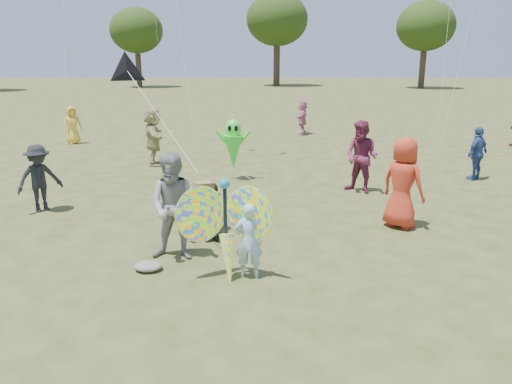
% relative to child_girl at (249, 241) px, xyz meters
% --- Properties ---
extents(ground, '(160.00, 160.00, 0.00)m').
position_rel_child_girl_xyz_m(ground, '(0.31, -0.35, -0.61)').
color(ground, '#51592B').
rests_on(ground, ground).
extents(child_girl, '(0.46, 0.32, 1.23)m').
position_rel_child_girl_xyz_m(child_girl, '(0.00, 0.00, 0.00)').
color(child_girl, '#9AC1DA').
rests_on(child_girl, ground).
extents(adult_man, '(0.99, 0.82, 1.88)m').
position_rel_child_girl_xyz_m(adult_man, '(-1.28, 0.77, 0.32)').
color(adult_man, gray).
rests_on(adult_man, ground).
extents(grey_bag, '(0.46, 0.38, 0.15)m').
position_rel_child_girl_xyz_m(grey_bag, '(-1.67, 0.24, -0.54)').
color(grey_bag, slate).
rests_on(grey_bag, ground).
extents(crowd_a, '(1.06, 1.07, 1.87)m').
position_rel_child_girl_xyz_m(crowd_a, '(3.09, 2.47, 0.32)').
color(crowd_a, red).
rests_on(crowd_a, ground).
extents(crowd_b, '(1.12, 1.08, 1.54)m').
position_rel_child_girl_xyz_m(crowd_b, '(-4.80, 3.51, 0.15)').
color(crowd_b, black).
rests_on(crowd_b, ground).
extents(crowd_c, '(0.93, 0.84, 1.52)m').
position_rel_child_girl_xyz_m(crowd_c, '(6.39, 6.64, 0.14)').
color(crowd_c, '#324B8A').
rests_on(crowd_c, ground).
extents(crowd_d, '(0.90, 1.81, 1.86)m').
position_rel_child_girl_xyz_m(crowd_d, '(-3.24, 8.57, 0.32)').
color(crowd_d, tan).
rests_on(crowd_d, ground).
extents(crowd_e, '(1.15, 1.12, 1.87)m').
position_rel_child_girl_xyz_m(crowd_e, '(2.80, 5.21, 0.32)').
color(crowd_e, maroon).
rests_on(crowd_e, ground).
extents(crowd_g, '(0.88, 0.80, 1.51)m').
position_rel_child_girl_xyz_m(crowd_g, '(-7.37, 12.69, 0.14)').
color(crowd_g, yellow).
rests_on(crowd_g, ground).
extents(crowd_j, '(0.70, 1.49, 1.55)m').
position_rel_child_girl_xyz_m(crowd_j, '(2.13, 15.33, 0.16)').
color(crowd_j, '#C36F91').
rests_on(crowd_j, ground).
extents(jogging_stroller, '(0.77, 1.14, 1.09)m').
position_rel_child_girl_xyz_m(jogging_stroller, '(-0.91, 2.01, -0.00)').
color(jogging_stroller, black).
rests_on(jogging_stroller, ground).
extents(butterfly_kite, '(1.74, 0.75, 1.82)m').
position_rel_child_girl_xyz_m(butterfly_kite, '(-0.35, -0.02, 0.21)').
color(butterfly_kite, red).
rests_on(butterfly_kite, ground).
extents(delta_kite_rig, '(2.15, 2.66, 2.05)m').
position_rel_child_girl_xyz_m(delta_kite_rig, '(-2.56, 3.18, 2.51)').
color(delta_kite_rig, black).
rests_on(delta_kite_rig, ground).
extents(alien_kite, '(1.12, 0.69, 1.74)m').
position_rel_child_girl_xyz_m(alien_kite, '(-0.57, 6.60, 0.36)').
color(alien_kite, '#3CEC37').
rests_on(alien_kite, ground).
extents(tree_line, '(91.78, 33.60, 10.79)m').
position_rel_child_girl_xyz_m(tree_line, '(3.97, 44.64, 6.25)').
color(tree_line, '#3A2D21').
rests_on(tree_line, ground).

